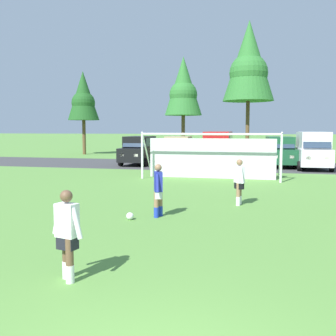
{
  "coord_description": "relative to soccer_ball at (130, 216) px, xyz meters",
  "views": [
    {
      "loc": [
        0.97,
        -3.51,
        2.7
      ],
      "look_at": [
        -2.09,
        9.38,
        1.37
      ],
      "focal_mm": 41.5,
      "sensor_mm": 36.0,
      "label": 1
    }
  ],
  "objects": [
    {
      "name": "soccer_goal",
      "position": [
        1.14,
        10.23,
        1.18
      ],
      "size": [
        7.44,
        1.97,
        2.57
      ],
      "color": "white",
      "rests_on": "ground"
    },
    {
      "name": "soccer_ball",
      "position": [
        0.0,
        0.0,
        0.0
      ],
      "size": [
        0.22,
        0.22,
        0.22
      ],
      "color": "white",
      "rests_on": "ground"
    },
    {
      "name": "player_midfield_center",
      "position": [
        0.73,
        0.58,
        0.71
      ],
      "size": [
        0.35,
        0.74,
        1.64
      ],
      "color": "#936B4C",
      "rests_on": "ground"
    },
    {
      "name": "ground_plane",
      "position": [
        2.78,
        7.67,
        -0.11
      ],
      "size": [
        400.0,
        400.0,
        0.0
      ],
      "primitive_type": "plane",
      "color": "#598C3D"
    },
    {
      "name": "parked_car_slot_center",
      "position": [
        5.13,
        18.2,
        1.0
      ],
      "size": [
        2.38,
        4.72,
        2.16
      ],
      "color": "#194C2D",
      "rests_on": "ground"
    },
    {
      "name": "tree_mid_left",
      "position": [
        -3.73,
        27.16,
        6.61
      ],
      "size": [
        3.67,
        3.67,
        9.78
      ],
      "color": "brown",
      "rests_on": "ground"
    },
    {
      "name": "parked_car_slot_left",
      "position": [
        -2.27,
        17.87,
        1.0
      ],
      "size": [
        2.39,
        4.73,
        2.16
      ],
      "color": "tan",
      "rests_on": "ground"
    },
    {
      "name": "parked_car_slot_far_left",
      "position": [
        -5.24,
        17.49,
        1.0
      ],
      "size": [
        2.18,
        4.62,
        2.16
      ],
      "color": "black",
      "rests_on": "ground"
    },
    {
      "name": "player_winger_left",
      "position": [
        0.45,
        -4.71,
        0.71
      ],
      "size": [
        0.71,
        0.33,
        1.64
      ],
      "color": "brown",
      "rests_on": "ground"
    },
    {
      "name": "parking_lot_strip",
      "position": [
        2.78,
        18.1,
        -0.11
      ],
      "size": [
        52.0,
        8.4,
        0.01
      ],
      "primitive_type": "cube",
      "color": "#3D3D3F",
      "rests_on": "ground"
    },
    {
      "name": "player_defender_far",
      "position": [
        3.05,
        3.07,
        0.71
      ],
      "size": [
        0.4,
        0.71,
        1.64
      ],
      "color": "#936B4C",
      "rests_on": "ground"
    },
    {
      "name": "parked_car_slot_center_right",
      "position": [
        7.23,
        17.03,
        1.23
      ],
      "size": [
        2.23,
        4.81,
        2.52
      ],
      "color": "silver",
      "rests_on": "ground"
    },
    {
      "name": "tree_left_edge",
      "position": [
        -14.69,
        27.73,
        5.95
      ],
      "size": [
        3.31,
        3.31,
        8.82
      ],
      "color": "brown",
      "rests_on": "ground"
    },
    {
      "name": "parked_car_slot_center_left",
      "position": [
        0.73,
        17.89,
        1.23
      ],
      "size": [
        2.23,
        4.82,
        2.52
      ],
      "color": "red",
      "rests_on": "ground"
    },
    {
      "name": "tree_center_back",
      "position": [
        2.51,
        27.59,
        8.8
      ],
      "size": [
        4.85,
        4.85,
        12.94
      ],
      "color": "brown",
      "rests_on": "ground"
    }
  ]
}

